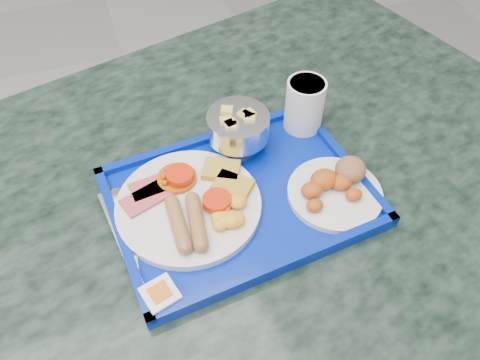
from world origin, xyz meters
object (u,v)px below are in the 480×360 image
object	(u,v)px
bread_plate	(336,186)
main_plate	(194,203)
tray	(240,198)
table	(220,261)
juice_cup	(305,104)
fruit_bowl	(238,127)

from	to	relation	value
bread_plate	main_plate	bearing A→B (deg)	168.98
main_plate	tray	bearing A→B (deg)	-0.64
table	bread_plate	world-z (taller)	bread_plate
table	juice_cup	world-z (taller)	juice_cup
tray	main_plate	world-z (taller)	main_plate
table	bread_plate	distance (m)	0.31
bread_plate	fruit_bowl	xyz separation A→B (m)	(-0.11, 0.15, 0.03)
juice_cup	main_plate	bearing A→B (deg)	-153.03
main_plate	fruit_bowl	xyz separation A→B (m)	(0.11, 0.11, 0.04)
bread_plate	fruit_bowl	world-z (taller)	fruit_bowl
table	tray	xyz separation A→B (m)	(0.03, -0.03, 0.22)
tray	bread_plate	distance (m)	0.15
table	tray	bearing A→B (deg)	-43.04
tray	juice_cup	xyz separation A→B (m)	(0.16, 0.12, 0.06)
table	fruit_bowl	bearing A→B (deg)	50.30
table	tray	world-z (taller)	tray
table	juice_cup	distance (m)	0.35
tray	juice_cup	size ratio (longest dim) A/B	4.49
table	bread_plate	size ratio (longest dim) A/B	10.05
table	fruit_bowl	size ratio (longest dim) A/B	14.38
table	fruit_bowl	xyz separation A→B (m)	(0.06, 0.08, 0.28)
table	tray	distance (m)	0.23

